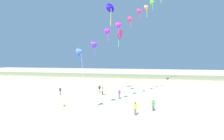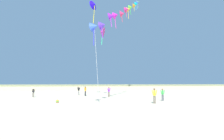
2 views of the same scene
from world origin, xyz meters
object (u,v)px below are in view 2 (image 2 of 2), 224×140
person_far_center (163,94)px  large_kite_mid_trail (102,32)px  person_near_right (109,91)px  person_far_left (154,95)px  person_near_left (79,90)px  beach_ball (57,101)px  person_mid_center (33,92)px  large_kite_low_lead (94,5)px  person_far_right (85,90)px

person_far_center → large_kite_mid_trail: large_kite_mid_trail is taller
person_near_right → person_far_left: bearing=-67.2°
person_near_left → beach_ball: person_near_left is taller
large_kite_mid_trail → beach_ball: (-6.16, -11.68, -12.14)m
person_mid_center → large_kite_low_lead: bearing=15.2°
person_far_left → person_near_right: bearing=112.8°
person_near_left → beach_ball: (-1.76, -12.64, -0.84)m
beach_ball → person_far_right: bearing=73.8°
person_near_right → person_far_left: (4.22, -10.04, 0.03)m
person_far_center → person_near_left: bearing=134.3°
person_far_left → person_mid_center: bearing=146.6°
person_mid_center → person_far_center: 20.67m
large_kite_low_lead → large_kite_mid_trail: large_kite_low_lead is taller
person_far_right → beach_ball: bearing=-106.2°
person_far_right → person_far_center: bearing=-43.8°
person_far_right → person_far_center: 14.47m
person_near_left → large_kite_low_lead: size_ratio=0.38×
person_mid_center → person_far_right: 8.70m
person_far_right → beach_ball: person_far_right is taller
person_far_right → beach_ball: (-3.08, -10.61, -0.82)m
person_far_right → person_far_center: size_ratio=1.06×
person_mid_center → person_far_right: person_far_right is taller
person_near_left → beach_ball: bearing=-97.9°
person_near_left → person_far_right: size_ratio=1.02×
large_kite_low_lead → person_near_left: bearing=158.7°
person_near_right → person_far_right: bearing=145.4°
person_near_left → large_kite_low_lead: (2.79, -1.09, 16.64)m
person_near_left → person_mid_center: 8.15m
person_far_left → large_kite_low_lead: bearing=116.2°
person_far_left → person_far_center: bearing=51.6°
person_mid_center → beach_ball: bearing=-58.4°
person_mid_center → large_kite_low_lead: size_ratio=0.33×
person_near_right → person_mid_center: size_ratio=1.10×
person_near_right → person_far_center: (6.42, -7.26, -0.05)m
person_far_left → person_near_left: bearing=122.8°
person_near_left → person_far_left: size_ratio=1.00×
person_near_right → large_kite_mid_trail: bearing=103.7°
person_near_left → large_kite_mid_trail: large_kite_mid_trail is taller
person_near_right → person_far_center: person_near_right is taller
person_near_left → person_far_center: (11.75, -12.06, -0.08)m
person_far_left → large_kite_mid_trail: 18.63m
person_far_left → person_far_center: size_ratio=1.08×
person_near_left → beach_ball: 12.79m
person_far_left → beach_ball: size_ratio=4.87×
person_near_left → person_far_right: 2.42m
person_far_right → large_kite_mid_trail: size_ratio=0.48×
person_near_left → person_near_right: (5.33, -4.80, -0.03)m
person_far_right → person_far_center: (10.44, -10.02, -0.06)m
large_kite_mid_trail → beach_ball: 17.94m
person_far_center → beach_ball: size_ratio=4.50×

